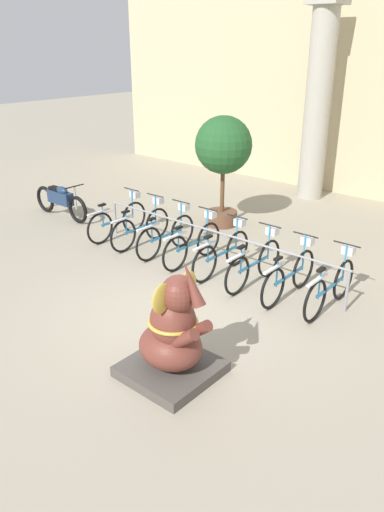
{
  "coord_description": "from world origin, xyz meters",
  "views": [
    {
      "loc": [
        4.81,
        -5.25,
        4.15
      ],
      "look_at": [
        0.05,
        0.31,
        1.0
      ],
      "focal_mm": 35.0,
      "sensor_mm": 36.0,
      "label": 1
    }
  ],
  "objects": [
    {
      "name": "potted_tree",
      "position": [
        -2.19,
        4.04,
        1.81
      ],
      "size": [
        1.34,
        1.34,
        2.62
      ],
      "color": "brown",
      "rests_on": "ground_plane"
    },
    {
      "name": "bicycle_5",
      "position": [
        0.26,
        1.83,
        0.42
      ],
      "size": [
        0.48,
        1.75,
        1.05
      ],
      "color": "black",
      "rests_on": "ground_plane"
    },
    {
      "name": "column_left",
      "position": [
        -1.72,
        7.6,
        2.62
      ],
      "size": [
        0.88,
        0.88,
        5.16
      ],
      "color": "#ADA899",
      "rests_on": "ground_plane"
    },
    {
      "name": "motorcycle",
      "position": [
        -5.62,
        1.82,
        0.46
      ],
      "size": [
        2.07,
        0.55,
        0.94
      ],
      "color": "black",
      "rests_on": "ground_plane"
    },
    {
      "name": "bicycle_6",
      "position": [
        1.01,
        1.81,
        0.42
      ],
      "size": [
        0.48,
        1.75,
        1.05
      ],
      "color": "black",
      "rests_on": "ground_plane"
    },
    {
      "name": "bicycle_1",
      "position": [
        -2.71,
        1.84,
        0.42
      ],
      "size": [
        0.48,
        1.75,
        1.05
      ],
      "color": "black",
      "rests_on": "ground_plane"
    },
    {
      "name": "ground_plane",
      "position": [
        0.0,
        0.0,
        0.0
      ],
      "size": [
        60.0,
        60.0,
        0.0
      ],
      "primitive_type": "plane",
      "color": "#9E937F"
    },
    {
      "name": "bicycle_7",
      "position": [
        1.75,
        1.87,
        0.42
      ],
      "size": [
        0.48,
        1.75,
        1.05
      ],
      "color": "black",
      "rests_on": "ground_plane"
    },
    {
      "name": "bicycle_2",
      "position": [
        -1.97,
        1.86,
        0.42
      ],
      "size": [
        0.48,
        1.75,
        1.05
      ],
      "color": "black",
      "rests_on": "ground_plane"
    },
    {
      "name": "bike_rack",
      "position": [
        -0.85,
        1.95,
        0.64
      ],
      "size": [
        5.81,
        0.05,
        0.77
      ],
      "color": "gray",
      "rests_on": "ground_plane"
    },
    {
      "name": "elephant_statue",
      "position": [
        1.0,
        -1.18,
        0.6
      ],
      "size": [
        1.16,
        1.16,
        1.78
      ],
      "color": "#4C4742",
      "rests_on": "ground_plane"
    },
    {
      "name": "bicycle_4",
      "position": [
        -0.48,
        1.83,
        0.42
      ],
      "size": [
        0.48,
        1.75,
        1.05
      ],
      "color": "black",
      "rests_on": "ground_plane"
    },
    {
      "name": "bicycle_0",
      "position": [
        -3.46,
        1.83,
        0.42
      ],
      "size": [
        0.48,
        1.75,
        1.05
      ],
      "color": "black",
      "rests_on": "ground_plane"
    },
    {
      "name": "bicycle_3",
      "position": [
        -1.23,
        1.84,
        0.42
      ],
      "size": [
        0.48,
        1.75,
        1.05
      ],
      "color": "black",
      "rests_on": "ground_plane"
    }
  ]
}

